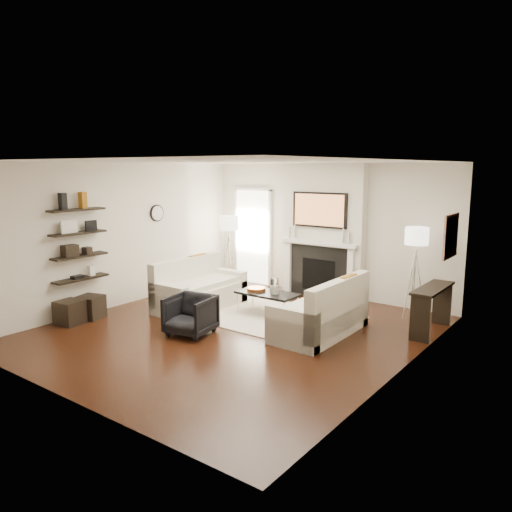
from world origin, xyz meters
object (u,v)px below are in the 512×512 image
Objects in this scene: loveseat_right_base at (319,321)px; lamp_right_shade at (417,236)px; lamp_left_shade at (229,223)px; loveseat_left_base at (200,297)px; ottoman_near at (90,307)px; coffee_table at (267,294)px; armchair at (190,313)px.

lamp_right_shade is (0.88, 1.78, 1.24)m from loveseat_right_base.
lamp_right_shade is (3.90, 0.37, 0.00)m from lamp_left_shade.
lamp_left_shade and lamp_right_shade have the same top height.
loveseat_left_base is 1.97m from ottoman_near.
loveseat_right_base is at bearing -25.03° from lamp_left_shade.
coffee_table is at bearing -145.80° from lamp_right_shade.
coffee_table is 1.61m from armchair.
armchair is (-0.38, -1.56, -0.06)m from coffee_table.
lamp_left_shade is 1.00× the size of lamp_right_shade.
lamp_right_shade is at bearing 34.20° from coffee_table.
loveseat_left_base and coffee_table have the same top height.
loveseat_left_base is 2.55m from loveseat_right_base.
coffee_table is 3.12m from ottoman_near.
lamp_right_shade is at bearing 40.48° from armchair.
lamp_right_shade is at bearing 37.23° from ottoman_near.
coffee_table is at bearing 66.51° from armchair.
ottoman_near is (-1.10, -1.64, -0.01)m from loveseat_left_base.
armchair is 2.06m from ottoman_near.
ottoman_near is (-3.64, -1.66, -0.01)m from loveseat_right_base.
armchair is 1.72× the size of ottoman_near.
loveseat_left_base and loveseat_right_base have the same top height.
lamp_left_shade is (-1.39, 2.64, 1.11)m from armchair.
lamp_right_shade reaches higher than coffee_table.
coffee_table is 2.77m from lamp_right_shade.
lamp_left_shade is (-1.78, 1.08, 1.05)m from coffee_table.
loveseat_left_base is 4.50× the size of lamp_left_shade.
lamp_left_shade is at bearing -174.65° from lamp_right_shade.
loveseat_right_base reaches higher than ottoman_near.
loveseat_right_base is 3.56m from lamp_left_shade.
coffee_table is (-1.25, 0.33, 0.19)m from loveseat_right_base.
armchair is (0.91, -1.21, 0.13)m from loveseat_left_base.
armchair reaches higher than loveseat_left_base.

